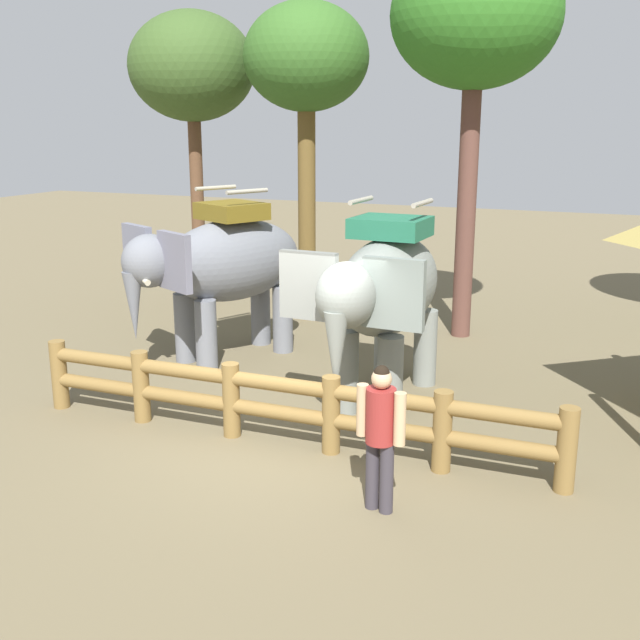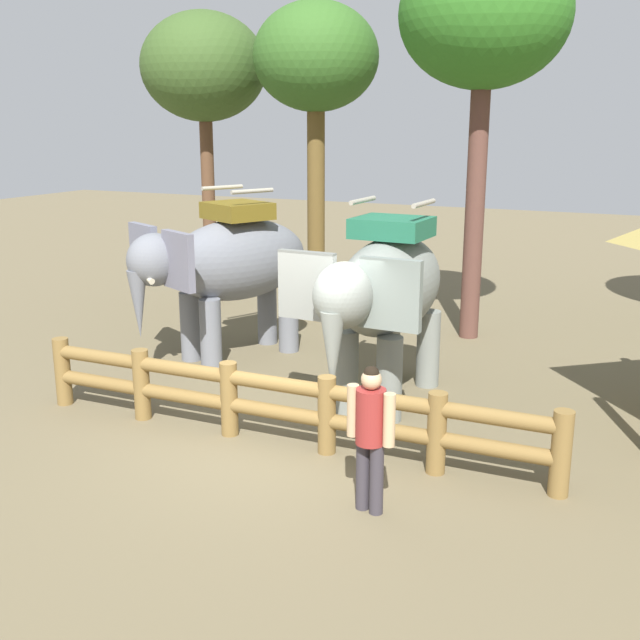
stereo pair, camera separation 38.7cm
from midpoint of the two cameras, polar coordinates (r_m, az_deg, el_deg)
ground_plane at (r=10.47m, az=-4.06°, el=-9.23°), size 60.00×60.00×0.00m
log_fence at (r=10.24m, az=-4.13°, el=-6.15°), size 7.61×0.36×1.05m
elephant_near_left at (r=13.75m, az=-8.15°, el=4.10°), size 2.83×3.66×3.11m
elephant_center at (r=11.43m, az=3.85°, el=2.10°), size 2.08×3.63×3.12m
tourist_woman_in_black at (r=8.40m, az=3.24°, el=-8.10°), size 0.59×0.39×1.71m
tree_back_center at (r=17.98m, az=-10.22°, el=18.01°), size 2.81×2.81×6.62m
tree_far_right at (r=15.31m, az=10.83°, el=21.24°), size 3.17×3.17×7.49m
tree_deep_back at (r=16.42m, az=-1.76°, el=18.68°), size 2.59×2.59×6.63m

